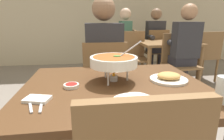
{
  "coord_description": "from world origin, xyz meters",
  "views": [
    {
      "loc": [
        -0.16,
        -1.05,
        1.11
      ],
      "look_at": [
        0.0,
        0.15,
        0.77
      ],
      "focal_mm": 29.32,
      "sensor_mm": 36.0,
      "label": 1
    }
  ],
  "objects_px": {
    "dining_table_main": "(115,101)",
    "curry_bowl": "(114,62)",
    "chair_bg_left": "(177,60)",
    "diner_main": "(104,56)",
    "patron_bg_left": "(184,45)",
    "patron_bg_right": "(127,38)",
    "patron_bg_middle": "(156,37)",
    "chair_bg_corner": "(206,54)",
    "drink_glass": "(223,91)",
    "dining_table_far": "(167,49)",
    "appetizer_plate": "(169,78)",
    "chair_bg_window": "(134,54)",
    "chair_bg_right": "(128,50)",
    "chair_diner_main": "(104,79)",
    "chair_bg_middle": "(156,49)",
    "rice_plate": "(136,102)",
    "sauce_dish": "(71,86)"
  },
  "relations": [
    {
      "from": "rice_plate",
      "to": "patron_bg_right",
      "type": "distance_m",
      "value": 2.91
    },
    {
      "from": "chair_bg_corner",
      "to": "patron_bg_middle",
      "type": "xyz_separation_m",
      "value": [
        -0.71,
        0.64,
        0.24
      ]
    },
    {
      "from": "appetizer_plate",
      "to": "chair_bg_left",
      "type": "height_order",
      "value": "chair_bg_left"
    },
    {
      "from": "dining_table_main",
      "to": "patron_bg_left",
      "type": "bearing_deg",
      "value": 49.35
    },
    {
      "from": "chair_diner_main",
      "to": "chair_bg_right",
      "type": "xyz_separation_m",
      "value": [
        0.65,
        1.78,
        0.0
      ]
    },
    {
      "from": "patron_bg_left",
      "to": "chair_bg_window",
      "type": "bearing_deg",
      "value": 132.28
    },
    {
      "from": "diner_main",
      "to": "patron_bg_right",
      "type": "bearing_deg",
      "value": 70.7
    },
    {
      "from": "rice_plate",
      "to": "chair_bg_corner",
      "type": "height_order",
      "value": "chair_bg_corner"
    },
    {
      "from": "chair_bg_window",
      "to": "dining_table_far",
      "type": "bearing_deg",
      "value": -4.6
    },
    {
      "from": "diner_main",
      "to": "patron_bg_left",
      "type": "distance_m",
      "value": 1.39
    },
    {
      "from": "drink_glass",
      "to": "dining_table_far",
      "type": "height_order",
      "value": "drink_glass"
    },
    {
      "from": "chair_bg_middle",
      "to": "chair_bg_right",
      "type": "distance_m",
      "value": 0.58
    },
    {
      "from": "drink_glass",
      "to": "chair_bg_window",
      "type": "xyz_separation_m",
      "value": [
        0.17,
        2.38,
        -0.27
      ]
    },
    {
      "from": "chair_bg_corner",
      "to": "chair_bg_window",
      "type": "bearing_deg",
      "value": 173.91
    },
    {
      "from": "chair_bg_left",
      "to": "patron_bg_middle",
      "type": "bearing_deg",
      "value": 88.48
    },
    {
      "from": "diner_main",
      "to": "sauce_dish",
      "type": "distance_m",
      "value": 0.83
    },
    {
      "from": "chair_bg_window",
      "to": "patron_bg_right",
      "type": "xyz_separation_m",
      "value": [
        -0.02,
        0.49,
        0.24
      ]
    },
    {
      "from": "diner_main",
      "to": "curry_bowl",
      "type": "relative_size",
      "value": 3.94
    },
    {
      "from": "dining_table_main",
      "to": "diner_main",
      "type": "relative_size",
      "value": 0.85
    },
    {
      "from": "rice_plate",
      "to": "chair_bg_window",
      "type": "height_order",
      "value": "chair_bg_window"
    },
    {
      "from": "dining_table_main",
      "to": "dining_table_far",
      "type": "distance_m",
      "value": 2.37
    },
    {
      "from": "diner_main",
      "to": "patron_bg_left",
      "type": "height_order",
      "value": "same"
    },
    {
      "from": "dining_table_main",
      "to": "patron_bg_right",
      "type": "bearing_deg",
      "value": 76.29
    },
    {
      "from": "chair_bg_corner",
      "to": "drink_glass",
      "type": "bearing_deg",
      "value": -123.05
    },
    {
      "from": "curry_bowl",
      "to": "sauce_dish",
      "type": "xyz_separation_m",
      "value": [
        -0.26,
        -0.08,
        -0.12
      ]
    },
    {
      "from": "diner_main",
      "to": "chair_bg_right",
      "type": "height_order",
      "value": "diner_main"
    },
    {
      "from": "drink_glass",
      "to": "sauce_dish",
      "type": "bearing_deg",
      "value": 157.72
    },
    {
      "from": "chair_bg_corner",
      "to": "chair_bg_window",
      "type": "relative_size",
      "value": 1.0
    },
    {
      "from": "sauce_dish",
      "to": "chair_bg_middle",
      "type": "xyz_separation_m",
      "value": [
        1.5,
        2.56,
        -0.22
      ]
    },
    {
      "from": "chair_diner_main",
      "to": "appetizer_plate",
      "type": "height_order",
      "value": "chair_diner_main"
    },
    {
      "from": "rice_plate",
      "to": "chair_bg_left",
      "type": "height_order",
      "value": "chair_bg_left"
    },
    {
      "from": "dining_table_main",
      "to": "curry_bowl",
      "type": "bearing_deg",
      "value": 90.02
    },
    {
      "from": "chair_bg_window",
      "to": "patron_bg_right",
      "type": "distance_m",
      "value": 0.54
    },
    {
      "from": "curry_bowl",
      "to": "sauce_dish",
      "type": "distance_m",
      "value": 0.3
    },
    {
      "from": "dining_table_main",
      "to": "chair_bg_corner",
      "type": "relative_size",
      "value": 1.23
    },
    {
      "from": "curry_bowl",
      "to": "patron_bg_middle",
      "type": "xyz_separation_m",
      "value": [
        1.22,
        2.5,
        -0.1
      ]
    },
    {
      "from": "chair_bg_left",
      "to": "chair_bg_corner",
      "type": "xyz_separation_m",
      "value": [
        0.74,
        0.41,
        0.0
      ]
    },
    {
      "from": "chair_bg_left",
      "to": "chair_bg_window",
      "type": "bearing_deg",
      "value": 135.03
    },
    {
      "from": "appetizer_plate",
      "to": "chair_bg_middle",
      "type": "bearing_deg",
      "value": 70.73
    },
    {
      "from": "dining_table_main",
      "to": "chair_bg_middle",
      "type": "distance_m",
      "value": 2.83
    },
    {
      "from": "curry_bowl",
      "to": "patron_bg_left",
      "type": "height_order",
      "value": "patron_bg_left"
    },
    {
      "from": "chair_bg_middle",
      "to": "chair_bg_window",
      "type": "height_order",
      "value": "same"
    },
    {
      "from": "chair_diner_main",
      "to": "dining_table_far",
      "type": "xyz_separation_m",
      "value": [
        1.24,
        1.27,
        0.08
      ]
    },
    {
      "from": "diner_main",
      "to": "chair_bg_middle",
      "type": "bearing_deg",
      "value": 55.07
    },
    {
      "from": "dining_table_main",
      "to": "chair_bg_left",
      "type": "height_order",
      "value": "chair_bg_left"
    },
    {
      "from": "diner_main",
      "to": "sauce_dish",
      "type": "relative_size",
      "value": 14.56
    },
    {
      "from": "chair_bg_window",
      "to": "drink_glass",
      "type": "bearing_deg",
      "value": -94.11
    },
    {
      "from": "dining_table_far",
      "to": "chair_bg_left",
      "type": "height_order",
      "value": "chair_bg_left"
    },
    {
      "from": "patron_bg_left",
      "to": "patron_bg_middle",
      "type": "bearing_deg",
      "value": 90.25
    },
    {
      "from": "chair_bg_right",
      "to": "patron_bg_left",
      "type": "xyz_separation_m",
      "value": [
        0.57,
        -1.1,
        0.24
      ]
    }
  ]
}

